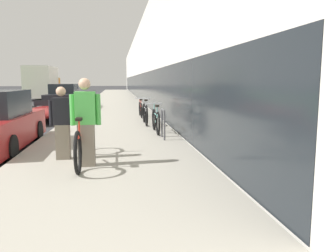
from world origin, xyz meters
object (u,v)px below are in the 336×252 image
tandem_bicycle (83,142)px  person_rider (86,122)px  bike_rack_hoop (163,121)px  cruiser_bike_nearest (156,121)px  cruiser_bike_middle (145,114)px  moving_truck (43,83)px  cruiser_bike_farthest (141,109)px  parked_sedan_far (65,98)px  person_bystander (62,123)px  vintage_roadster_curbside (45,113)px

tandem_bicycle → person_rider: bearing=-73.1°
bike_rack_hoop → cruiser_bike_nearest: (-0.08, 1.14, -0.13)m
cruiser_bike_middle → cruiser_bike_nearest: bearing=-85.3°
person_rider → cruiser_bike_middle: (1.63, 6.00, -0.45)m
cruiser_bike_middle → moving_truck: (-8.06, 20.42, 1.01)m
person_rider → cruiser_bike_farthest: 8.78m
tandem_bicycle → person_rider: size_ratio=1.54×
parked_sedan_far → person_bystander: bearing=-81.4°
bike_rack_hoop → person_rider: bearing=-124.2°
cruiser_bike_nearest → parked_sedan_far: size_ratio=0.38×
person_rider → cruiser_bike_nearest: 4.33m
cruiser_bike_farthest → vintage_roadster_curbside: 4.27m
tandem_bicycle → bike_rack_hoop: bearing=51.0°
cruiser_bike_nearest → cruiser_bike_farthest: 4.70m
person_rider → person_bystander: person_rider is taller
person_rider → cruiser_bike_farthest: bearing=79.2°
cruiser_bike_nearest → person_bystander: bearing=-125.8°
cruiser_bike_middle → moving_truck: size_ratio=0.30×
person_rider → moving_truck: moving_truck is taller
cruiser_bike_nearest → parked_sedan_far: (-4.44, 10.61, 0.20)m
moving_truck → parked_sedan_far: bearing=-72.3°
cruiser_bike_farthest → person_bystander: bearing=-105.4°
cruiser_bike_nearest → parked_sedan_far: parked_sedan_far is taller
person_rider → bike_rack_hoop: bearing=55.8°
cruiser_bike_middle → vintage_roadster_curbside: cruiser_bike_middle is taller
person_bystander → cruiser_bike_middle: person_bystander is taller
parked_sedan_far → cruiser_bike_nearest: bearing=-67.3°
tandem_bicycle → cruiser_bike_middle: size_ratio=1.37×
person_bystander → moving_truck: size_ratio=0.24×
person_bystander → moving_truck: 26.44m
cruiser_bike_nearest → cruiser_bike_middle: bearing=94.7°
tandem_bicycle → person_bystander: 0.66m
person_bystander → bike_rack_hoop: bearing=41.1°
person_rider → moving_truck: (-6.43, 26.42, 0.56)m
cruiser_bike_middle → vintage_roadster_curbside: bearing=147.1°
bike_rack_hoop → parked_sedan_far: size_ratio=0.18×
person_rider → vintage_roadster_curbside: bearing=106.7°
tandem_bicycle → vintage_roadster_curbside: (-2.53, 8.44, -0.17)m
person_bystander → moving_truck: (-5.88, 25.77, 0.64)m
person_rider → person_bystander: (-0.55, 0.65, -0.09)m
tandem_bicycle → cruiser_bike_middle: bearing=73.0°
vintage_roadster_curbside → cruiser_bike_farthest: bearing=-2.0°
bike_rack_hoop → moving_truck: moving_truck is taller
vintage_roadster_curbside → person_bystander: bearing=-75.6°
cruiser_bike_middle → parked_sedan_far: 9.53m
person_rider → parked_sedan_far: bearing=100.3°
person_rider → cruiser_bike_nearest: (1.80, 3.91, -0.47)m
cruiser_bike_farthest → vintage_roadster_curbside: size_ratio=0.41×
person_bystander → vintage_roadster_curbside: bearing=104.4°
moving_truck → vintage_roadster_curbside: bearing=-77.9°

